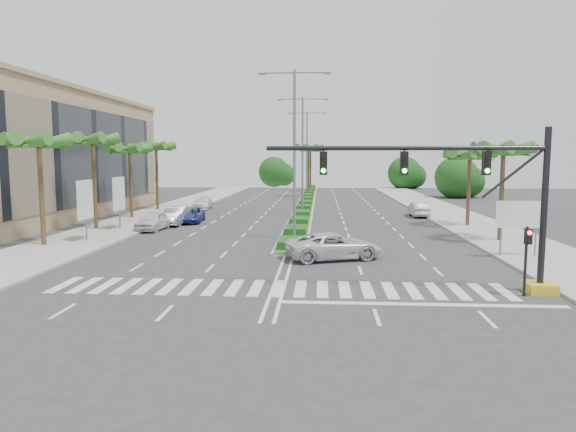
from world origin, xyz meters
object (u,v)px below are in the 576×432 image
Objects in this scene: car_parked_d at (203,203)px; car_right at (419,209)px; car_crossing at (334,246)px; car_parked_b at (176,216)px; car_parked_a at (153,221)px; car_parked_c at (190,215)px.

car_right reaches higher than car_parked_d.
car_parked_d is 32.39m from car_crossing.
car_parked_b is at bearing 23.61° from car_crossing.
car_parked_c is (1.72, 5.21, -0.09)m from car_parked_a.
car_parked_d is at bearing -15.50° from car_right.
car_parked_c is 0.87× the size of car_crossing.
car_parked_a is at bearing -92.82° from car_parked_d.
car_parked_b is 0.88× the size of car_crossing.
car_right is (23.57, -6.44, 0.06)m from car_parked_d.
car_crossing is 1.24× the size of car_right.
car_parked_a is 0.80× the size of car_crossing.
car_parked_c is 12.67m from car_parked_d.
car_parked_a is 26.15m from car_right.
car_parked_d is 24.43m from car_right.
car_parked_d is 1.04× the size of car_right.
car_right is at bearing 29.76° from car_parked_a.
car_crossing is (14.46, -28.98, 0.09)m from car_parked_d.
car_parked_a reaches higher than car_parked_d.
car_parked_b is 1.01× the size of car_parked_c.
car_crossing is at bearing 67.77° from car_right.
car_crossing reaches higher than car_parked_d.
car_parked_c is 20.79m from car_crossing.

